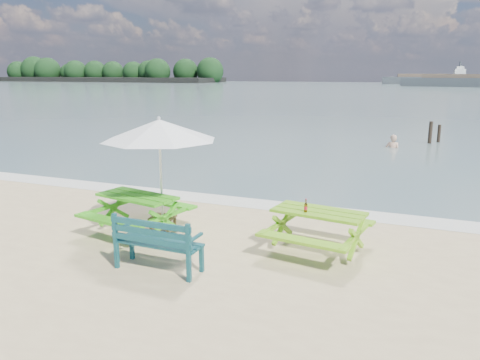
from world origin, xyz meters
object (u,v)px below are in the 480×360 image
at_px(patio_umbrella, 159,130).
at_px(picnic_table_left, 138,214).
at_px(beer_bottle, 306,208).
at_px(swimmer, 392,153).
at_px(picnic_table_right, 318,232).
at_px(side_table, 163,223).
at_px(park_bench, 159,254).

bearing_deg(patio_umbrella, picnic_table_left, -144.99).
distance_m(patio_umbrella, beer_bottle, 3.43).
height_order(picnic_table_left, patio_umbrella, patio_umbrella).
distance_m(beer_bottle, swimmer, 14.08).
bearing_deg(picnic_table_left, swimmer, 73.69).
distance_m(picnic_table_right, patio_umbrella, 3.83).
relative_size(side_table, swimmer, 0.32).
xyz_separation_m(picnic_table_right, swimmer, (0.34, 13.85, -0.65)).
distance_m(park_bench, side_table, 2.10).
xyz_separation_m(park_bench, side_table, (-1.03, 1.83, -0.13)).
bearing_deg(beer_bottle, park_bench, -141.70).
bearing_deg(beer_bottle, side_table, 177.70).
bearing_deg(side_table, patio_umbrella, -45.00).
bearing_deg(beer_bottle, swimmer, 87.75).
relative_size(picnic_table_right, park_bench, 1.36).
bearing_deg(picnic_table_right, park_bench, -141.56).
xyz_separation_m(picnic_table_left, swimmer, (4.15, 14.19, -0.66)).
distance_m(picnic_table_left, side_table, 0.57).
bearing_deg(side_table, picnic_table_right, 0.80).
distance_m(picnic_table_right, side_table, 3.40).
distance_m(picnic_table_left, park_bench, 2.11).
xyz_separation_m(beer_bottle, swimmer, (0.55, 14.02, -1.16)).
height_order(picnic_table_left, side_table, picnic_table_left).
relative_size(picnic_table_left, side_table, 4.07).
relative_size(picnic_table_right, beer_bottle, 8.43).
height_order(park_bench, patio_umbrella, patio_umbrella).
height_order(park_bench, side_table, park_bench).
distance_m(picnic_table_left, patio_umbrella, 1.86).
height_order(picnic_table_right, swimmer, picnic_table_right).
xyz_separation_m(picnic_table_left, patio_umbrella, (0.42, 0.30, 1.79)).
bearing_deg(swimmer, side_table, -105.02).
bearing_deg(picnic_table_left, side_table, 35.01).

